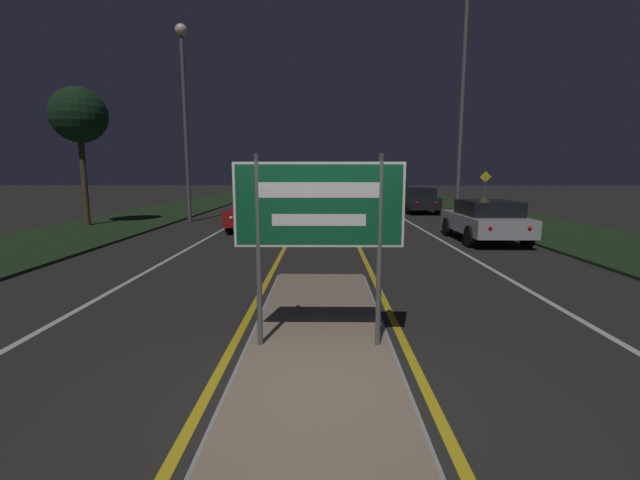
{
  "coord_description": "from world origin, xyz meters",
  "views": [
    {
      "loc": [
        0.07,
        -4.07,
        2.34
      ],
      "look_at": [
        0.0,
        2.8,
        1.27
      ],
      "focal_mm": 24.0,
      "sensor_mm": 36.0,
      "label": 1
    }
  ],
  "objects_px": {
    "car_approaching_2": "(272,188)",
    "warning_sign": "(485,189)",
    "car_approaching_1": "(289,194)",
    "car_receding_2": "(394,194)",
    "streetlight_left_near": "(184,93)",
    "streetlight_right_near": "(465,46)",
    "car_receding_1": "(418,200)",
    "car_approaching_0": "(256,210)",
    "highway_sign": "(319,213)",
    "car_receding_3": "(381,189)",
    "car_receding_0": "(485,220)"
  },
  "relations": [
    {
      "from": "car_receding_1",
      "to": "car_receding_3",
      "type": "bearing_deg",
      "value": 90.6
    },
    {
      "from": "car_approaching_1",
      "to": "streetlight_left_near",
      "type": "bearing_deg",
      "value": -109.4
    },
    {
      "from": "car_receding_1",
      "to": "car_approaching_0",
      "type": "xyz_separation_m",
      "value": [
        -8.63,
        -7.53,
        -0.02
      ]
    },
    {
      "from": "streetlight_right_near",
      "to": "car_approaching_0",
      "type": "distance_m",
      "value": 11.59
    },
    {
      "from": "streetlight_right_near",
      "to": "car_receding_0",
      "type": "relative_size",
      "value": 2.76
    },
    {
      "from": "car_receding_0",
      "to": "car_approaching_0",
      "type": "height_order",
      "value": "car_approaching_0"
    },
    {
      "from": "car_approaching_1",
      "to": "warning_sign",
      "type": "bearing_deg",
      "value": -39.31
    },
    {
      "from": "streetlight_right_near",
      "to": "car_receding_1",
      "type": "bearing_deg",
      "value": 94.24
    },
    {
      "from": "car_receding_2",
      "to": "car_receding_3",
      "type": "relative_size",
      "value": 0.9
    },
    {
      "from": "streetlight_right_near",
      "to": "car_approaching_2",
      "type": "relative_size",
      "value": 2.69
    },
    {
      "from": "car_approaching_2",
      "to": "car_receding_3",
      "type": "bearing_deg",
      "value": -22.95
    },
    {
      "from": "car_receding_3",
      "to": "car_approaching_1",
      "type": "height_order",
      "value": "car_receding_3"
    },
    {
      "from": "highway_sign",
      "to": "streetlight_right_near",
      "type": "distance_m",
      "value": 16.77
    },
    {
      "from": "streetlight_right_near",
      "to": "car_approaching_0",
      "type": "relative_size",
      "value": 2.38
    },
    {
      "from": "car_approaching_0",
      "to": "warning_sign",
      "type": "xyz_separation_m",
      "value": [
        11.52,
        4.63,
        0.75
      ]
    },
    {
      "from": "streetlight_left_near",
      "to": "streetlight_right_near",
      "type": "height_order",
      "value": "streetlight_right_near"
    },
    {
      "from": "car_receding_1",
      "to": "car_approaching_0",
      "type": "relative_size",
      "value": 0.96
    },
    {
      "from": "car_approaching_2",
      "to": "highway_sign",
      "type": "bearing_deg",
      "value": -82.28
    },
    {
      "from": "car_receding_1",
      "to": "car_approaching_2",
      "type": "xyz_separation_m",
      "value": [
        -11.31,
        20.58,
        0.02
      ]
    },
    {
      "from": "car_receding_2",
      "to": "car_receding_3",
      "type": "distance_m",
      "value": 7.82
    },
    {
      "from": "car_receding_2",
      "to": "car_approaching_2",
      "type": "distance_m",
      "value": 16.79
    },
    {
      "from": "streetlight_right_near",
      "to": "car_receding_2",
      "type": "relative_size",
      "value": 2.62
    },
    {
      "from": "streetlight_right_near",
      "to": "car_receding_0",
      "type": "xyz_separation_m",
      "value": [
        -0.56,
        -5.04,
        -7.05
      ]
    },
    {
      "from": "streetlight_left_near",
      "to": "car_receding_1",
      "type": "relative_size",
      "value": 1.99
    },
    {
      "from": "car_approaching_2",
      "to": "warning_sign",
      "type": "height_order",
      "value": "warning_sign"
    },
    {
      "from": "car_receding_3",
      "to": "warning_sign",
      "type": "bearing_deg",
      "value": -80.75
    },
    {
      "from": "car_receding_2",
      "to": "streetlight_left_near",
      "type": "bearing_deg",
      "value": -132.71
    },
    {
      "from": "car_receding_1",
      "to": "car_receding_0",
      "type": "bearing_deg",
      "value": -90.54
    },
    {
      "from": "car_receding_1",
      "to": "warning_sign",
      "type": "distance_m",
      "value": 4.16
    },
    {
      "from": "car_approaching_0",
      "to": "car_approaching_2",
      "type": "xyz_separation_m",
      "value": [
        -2.69,
        28.11,
        0.04
      ]
    },
    {
      "from": "streetlight_left_near",
      "to": "car_approaching_1",
      "type": "distance_m",
      "value": 13.11
    },
    {
      "from": "car_receding_0",
      "to": "car_receding_3",
      "type": "distance_m",
      "value": 27.01
    },
    {
      "from": "streetlight_right_near",
      "to": "car_receding_3",
      "type": "bearing_deg",
      "value": 91.61
    },
    {
      "from": "car_approaching_0",
      "to": "warning_sign",
      "type": "distance_m",
      "value": 12.43
    },
    {
      "from": "car_receding_0",
      "to": "car_receding_3",
      "type": "xyz_separation_m",
      "value": [
        -0.06,
        27.01,
        0.04
      ]
    },
    {
      "from": "car_receding_2",
      "to": "car_approaching_2",
      "type": "xyz_separation_m",
      "value": [
        -11.16,
        12.54,
        0.04
      ]
    },
    {
      "from": "highway_sign",
      "to": "car_receding_3",
      "type": "bearing_deg",
      "value": 81.28
    },
    {
      "from": "car_approaching_1",
      "to": "car_approaching_2",
      "type": "bearing_deg",
      "value": 101.96
    },
    {
      "from": "car_approaching_1",
      "to": "car_approaching_2",
      "type": "xyz_separation_m",
      "value": [
        -3.04,
        14.34,
        0.02
      ]
    },
    {
      "from": "car_receding_1",
      "to": "car_approaching_2",
      "type": "height_order",
      "value": "car_approaching_2"
    },
    {
      "from": "streetlight_right_near",
      "to": "car_receding_2",
      "type": "height_order",
      "value": "streetlight_right_near"
    },
    {
      "from": "car_receding_0",
      "to": "car_receding_2",
      "type": "relative_size",
      "value": 0.95
    },
    {
      "from": "car_receding_1",
      "to": "streetlight_left_near",
      "type": "bearing_deg",
      "value": -157.48
    },
    {
      "from": "car_receding_2",
      "to": "warning_sign",
      "type": "relative_size",
      "value": 1.84
    },
    {
      "from": "car_approaching_0",
      "to": "car_approaching_2",
      "type": "height_order",
      "value": "car_approaching_2"
    },
    {
      "from": "car_approaching_2",
      "to": "streetlight_left_near",
      "type": "bearing_deg",
      "value": -92.12
    },
    {
      "from": "car_receding_0",
      "to": "car_approaching_2",
      "type": "bearing_deg",
      "value": 109.46
    },
    {
      "from": "car_receding_1",
      "to": "warning_sign",
      "type": "xyz_separation_m",
      "value": [
        2.89,
        -2.9,
        0.73
      ]
    },
    {
      "from": "car_receding_0",
      "to": "car_receding_1",
      "type": "relative_size",
      "value": 0.9
    },
    {
      "from": "car_receding_2",
      "to": "car_approaching_2",
      "type": "bearing_deg",
      "value": 131.68
    }
  ]
}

